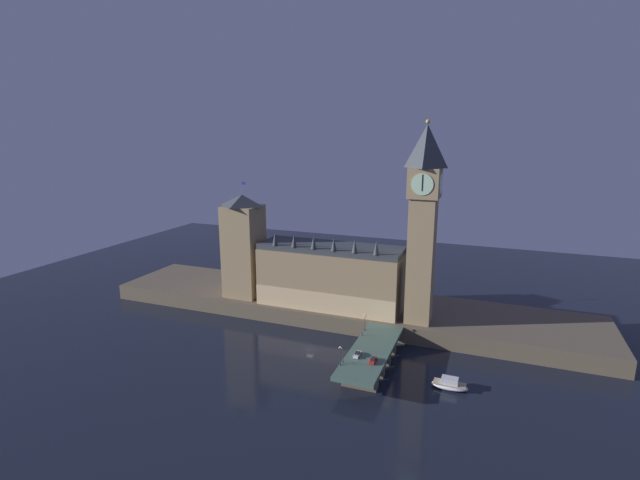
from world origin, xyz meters
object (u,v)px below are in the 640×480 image
(pedestrian_near_rail, at_px, (343,361))
(street_lamp_far, at_px, (365,320))
(victoria_tower, at_px, (244,245))
(clock_tower, at_px, (423,219))
(boat_downstream, at_px, (450,385))
(car_southbound_lead, at_px, (373,360))
(pedestrian_far_rail, at_px, (362,333))
(street_lamp_near, at_px, (340,353))
(car_northbound_trail, at_px, (357,354))

(pedestrian_near_rail, xyz_separation_m, street_lamp_far, (-0.40, 27.92, 3.11))
(pedestrian_near_rail, bearing_deg, victoria_tower, 143.39)
(clock_tower, relative_size, victoria_tower, 1.48)
(street_lamp_far, height_order, boat_downstream, street_lamp_far)
(car_southbound_lead, xyz_separation_m, pedestrian_near_rail, (-9.10, -4.38, 0.24))
(victoria_tower, height_order, boat_downstream, victoria_tower)
(car_southbound_lead, xyz_separation_m, pedestrian_far_rail, (-9.10, 18.39, 0.30))
(pedestrian_far_rail, bearing_deg, boat_downstream, -22.51)
(clock_tower, xyz_separation_m, pedestrian_far_rail, (-17.11, -21.83, -40.73))
(pedestrian_near_rail, bearing_deg, boat_downstream, 14.88)
(car_southbound_lead, bearing_deg, pedestrian_far_rail, 116.33)
(pedestrian_near_rail, height_order, street_lamp_near, street_lamp_near)
(victoria_tower, xyz_separation_m, pedestrian_far_rail, (63.89, -24.68, -22.61))
(clock_tower, xyz_separation_m, boat_downstream, (16.38, -35.71, -47.33))
(street_lamp_far, bearing_deg, pedestrian_near_rail, -89.18)
(victoria_tower, bearing_deg, boat_downstream, -21.60)
(clock_tower, height_order, street_lamp_far, clock_tower)
(clock_tower, xyz_separation_m, pedestrian_near_rail, (-17.11, -44.61, -40.79))
(car_southbound_lead, distance_m, street_lamp_near, 11.72)
(pedestrian_far_rail, xyz_separation_m, street_lamp_near, (-0.40, -24.30, 3.19))
(car_northbound_trail, distance_m, pedestrian_far_rail, 16.49)
(boat_downstream, bearing_deg, car_southbound_lead, -169.51)
(pedestrian_far_rail, bearing_deg, car_southbound_lead, -63.67)
(pedestrian_far_rail, xyz_separation_m, street_lamp_far, (-0.40, 5.14, 3.06))
(pedestrian_near_rail, bearing_deg, pedestrian_far_rail, 90.00)
(street_lamp_near, relative_size, boat_downstream, 0.57)
(clock_tower, distance_m, pedestrian_far_rail, 49.28)
(clock_tower, height_order, pedestrian_far_rail, clock_tower)
(clock_tower, distance_m, car_southbound_lead, 58.01)
(clock_tower, height_order, street_lamp_near, clock_tower)
(victoria_tower, distance_m, boat_downstream, 108.73)
(boat_downstream, bearing_deg, car_northbound_trail, -175.62)
(car_southbound_lead, distance_m, pedestrian_far_rail, 20.52)
(car_southbound_lead, bearing_deg, street_lamp_near, -148.13)
(pedestrian_near_rail, bearing_deg, street_lamp_far, 90.82)
(clock_tower, relative_size, pedestrian_near_rail, 45.33)
(pedestrian_near_rail, distance_m, street_lamp_near, 3.61)
(street_lamp_near, height_order, boat_downstream, street_lamp_near)
(car_southbound_lead, bearing_deg, boat_downstream, 10.49)
(car_northbound_trail, bearing_deg, boat_downstream, 4.38)
(clock_tower, xyz_separation_m, street_lamp_near, (-17.51, -46.13, -37.54))
(street_lamp_near, bearing_deg, clock_tower, 69.22)
(car_northbound_trail, distance_m, street_lamp_near, 9.47)
(car_southbound_lead, distance_m, street_lamp_far, 25.60)
(victoria_tower, distance_m, street_lamp_near, 82.50)
(pedestrian_far_rail, relative_size, street_lamp_near, 0.28)
(pedestrian_near_rail, xyz_separation_m, pedestrian_far_rail, (-0.00, 22.77, 0.06))
(car_southbound_lead, bearing_deg, victoria_tower, 149.45)
(car_northbound_trail, xyz_separation_m, pedestrian_far_rail, (-3.03, 16.21, 0.33))
(street_lamp_near, distance_m, street_lamp_far, 29.44)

